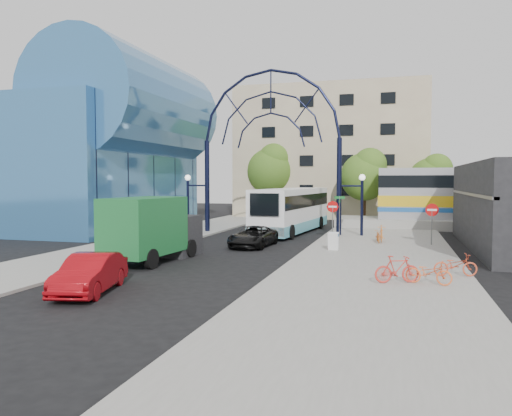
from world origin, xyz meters
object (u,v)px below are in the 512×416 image
(street_name_sign, at_px, (340,208))
(green_truck, at_px, (153,229))
(gateway_arch, at_px, (271,118))
(bike_far_c, at_px, (429,272))
(sandwich_board, at_px, (333,239))
(tree_north_b, at_px, (272,168))
(city_bus, at_px, (292,210))
(red_sedan, at_px, (90,274))
(bike_far_b, at_px, (397,269))
(bike_far_a, at_px, (455,265))
(bike_near_b, at_px, (381,234))
(black_suv, at_px, (253,237))
(tree_north_a, at_px, (366,174))
(bike_near_a, at_px, (378,236))
(tree_north_c, at_px, (432,177))
(stop_sign, at_px, (333,210))
(do_not_enter_sign, at_px, (432,214))

(street_name_sign, xyz_separation_m, green_truck, (-7.77, -12.06, -0.55))
(gateway_arch, height_order, bike_far_c, gateway_arch)
(street_name_sign, xyz_separation_m, sandwich_board, (0.40, -6.62, -1.39))
(tree_north_b, height_order, green_truck, tree_north_b)
(street_name_sign, bearing_deg, city_bus, 141.00)
(sandwich_board, xyz_separation_m, tree_north_b, (-9.48, 23.95, 4.52))
(red_sedan, height_order, bike_far_b, red_sedan)
(gateway_arch, relative_size, bike_far_a, 7.89)
(tree_north_b, height_order, bike_near_b, tree_north_b)
(city_bus, bearing_deg, red_sedan, -91.63)
(black_suv, bearing_deg, tree_north_a, 76.88)
(black_suv, distance_m, bike_far_a, 12.81)
(bike_near_a, bearing_deg, city_bus, 133.43)
(tree_north_a, bearing_deg, sandwich_board, -91.50)
(green_truck, bearing_deg, city_bus, 80.47)
(tree_north_a, height_order, city_bus, tree_north_a)
(black_suv, height_order, red_sedan, red_sedan)
(green_truck, relative_size, bike_far_a, 3.73)
(tree_north_a, xyz_separation_m, bike_near_b, (1.93, -15.31, -3.97))
(tree_north_c, xyz_separation_m, city_bus, (-10.90, -12.10, -2.52))
(city_bus, xyz_separation_m, bike_far_c, (8.92, -17.98, -1.20))
(green_truck, bearing_deg, sandwich_board, 38.04)
(black_suv, relative_size, bike_far_a, 2.58)
(bike_far_a, bearing_deg, tree_north_c, -13.86)
(bike_near_a, xyz_separation_m, bike_far_a, (3.40, -10.51, 0.05))
(tree_north_a, xyz_separation_m, bike_far_a, (5.15, -26.14, -4.03))
(red_sedan, bearing_deg, bike_far_c, 6.89)
(sandwich_board, distance_m, city_bus, 10.82)
(stop_sign, bearing_deg, bike_far_a, -62.07)
(gateway_arch, xyz_separation_m, black_suv, (0.68, -7.01, -7.94))
(gateway_arch, bearing_deg, red_sedan, -94.13)
(do_not_enter_sign, xyz_separation_m, sandwich_board, (-5.40, -4.02, -1.23))
(sandwich_board, bearing_deg, do_not_enter_sign, 36.68)
(do_not_enter_sign, xyz_separation_m, bike_far_a, (0.28, -10.21, -1.40))
(stop_sign, relative_size, city_bus, 0.20)
(black_suv, relative_size, red_sedan, 1.07)
(do_not_enter_sign, height_order, tree_north_a, tree_north_a)
(red_sedan, height_order, bike_near_b, red_sedan)
(red_sedan, bearing_deg, bike_near_b, 47.66)
(street_name_sign, xyz_separation_m, bike_near_a, (2.67, -2.31, -1.61))
(green_truck, relative_size, bike_far_b, 3.71)
(tree_north_a, relative_size, bike_far_a, 4.05)
(bike_far_a, xyz_separation_m, bike_far_b, (-2.27, -2.03, 0.07))
(green_truck, height_order, bike_near_b, green_truck)
(street_name_sign, distance_m, bike_near_a, 3.88)
(city_bus, height_order, red_sedan, city_bus)
(street_name_sign, bearing_deg, stop_sign, -123.64)
(sandwich_board, xyz_separation_m, black_suv, (-4.92, 1.01, -0.12))
(tree_north_a, height_order, bike_far_c, tree_north_a)
(bike_near_b, bearing_deg, gateway_arch, 153.72)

